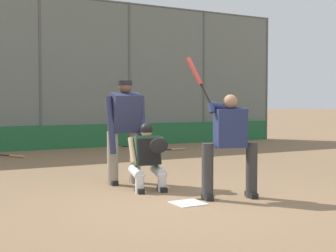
% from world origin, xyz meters
% --- Properties ---
extents(ground_plane, '(160.00, 160.00, 0.00)m').
position_xyz_m(ground_plane, '(0.00, 0.00, 0.00)').
color(ground_plane, '#846647').
extents(home_plate_marker, '(0.43, 0.43, 0.01)m').
position_xyz_m(home_plate_marker, '(0.00, 0.00, 0.01)').
color(home_plate_marker, white).
rests_on(home_plate_marker, ground_plane).
extents(backstop_fence, '(17.78, 0.08, 4.76)m').
position_xyz_m(backstop_fence, '(0.00, -8.78, 2.47)').
color(backstop_fence, '#515651').
rests_on(backstop_fence, ground_plane).
extents(padding_wall, '(17.35, 0.18, 0.72)m').
position_xyz_m(padding_wall, '(0.00, -8.68, 0.36)').
color(padding_wall, '#236638').
rests_on(padding_wall, ground_plane).
extents(bleachers_beyond, '(12.39, 2.50, 1.48)m').
position_xyz_m(bleachers_beyond, '(-0.63, -11.28, 0.48)').
color(bleachers_beyond, slate).
rests_on(bleachers_beyond, ground_plane).
extents(batter_at_plate, '(0.86, 0.83, 2.12)m').
position_xyz_m(batter_at_plate, '(-0.71, -0.01, 0.84)').
color(batter_at_plate, '#333333').
rests_on(batter_at_plate, ground_plane).
extents(catcher_behind_plate, '(0.60, 0.74, 1.10)m').
position_xyz_m(catcher_behind_plate, '(0.07, -1.15, 0.57)').
color(catcher_behind_plate, silver).
rests_on(catcher_behind_plate, ground_plane).
extents(umpire_home, '(0.74, 0.45, 1.82)m').
position_xyz_m(umpire_home, '(0.16, -1.88, 0.98)').
color(umpire_home, gray).
rests_on(umpire_home, ground_plane).
extents(spare_bat_by_padding, '(0.53, 0.78, 0.07)m').
position_xyz_m(spare_bat_by_padding, '(1.09, -6.98, 0.03)').
color(spare_bat_by_padding, black).
rests_on(spare_bat_by_padding, ground_plane).
extents(spare_bat_third_base_side, '(0.53, 0.68, 0.07)m').
position_xyz_m(spare_bat_third_base_side, '(-2.77, -7.81, 0.03)').
color(spare_bat_third_base_side, black).
rests_on(spare_bat_third_base_side, ground_plane).
extents(spare_bat_first_base_side, '(0.82, 0.07, 0.07)m').
position_xyz_m(spare_bat_first_base_side, '(-3.49, -6.55, 0.03)').
color(spare_bat_first_base_side, black).
rests_on(spare_bat_first_base_side, ground_plane).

